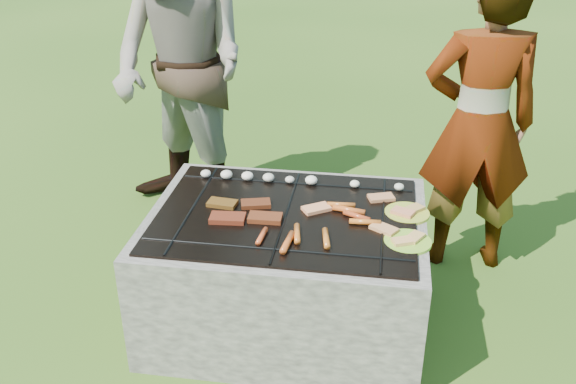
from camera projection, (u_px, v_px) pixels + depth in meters
The scene contains 10 objects.
lawn at pixel (287, 318), 3.28m from camera, with size 60.00×60.00×0.00m, color #224711.
fire_pit at pixel (286, 272), 3.16m from camera, with size 1.30×1.00×0.62m.
mushrooms at pixel (278, 178), 3.30m from camera, with size 1.05×0.06×0.04m.
pork_slabs at pixel (243, 212), 3.00m from camera, with size 0.38×0.27×0.02m.
sausages at pixel (324, 226), 2.88m from camera, with size 0.53×0.48×0.03m.
bread_on_grate at pixel (358, 210), 3.02m from camera, with size 0.46×0.42×0.02m.
plate_far at pixel (407, 213), 3.02m from camera, with size 0.25×0.25×0.03m.
plate_near at pixel (408, 241), 2.79m from camera, with size 0.27×0.27×0.03m.
cook at pixel (479, 124), 3.40m from camera, with size 0.62×0.40×1.69m, color gray.
bystander at pixel (180, 69), 3.85m from camera, with size 0.95×0.74×1.96m, color #AA998D.
Camera 1 is at (0.41, -2.60, 2.07)m, focal length 40.00 mm.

